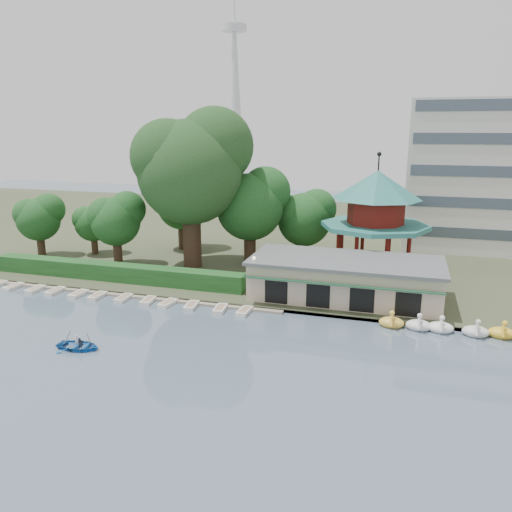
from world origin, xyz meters
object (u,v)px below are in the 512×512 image
at_px(pavilion, 376,212).
at_px(rowboat_with_passengers, 78,343).
at_px(dock, 124,294).
at_px(big_tree, 192,164).
at_px(boathouse, 345,278).

bearing_deg(pavilion, rowboat_with_passengers, -126.96).
distance_m(dock, pavilion, 29.14).
xyz_separation_m(dock, big_tree, (3.16, 11.00, 12.54)).
bearing_deg(dock, big_tree, 73.94).
xyz_separation_m(dock, pavilion, (24.00, 14.80, 7.36)).
height_order(dock, pavilion, pavilion).
distance_m(boathouse, big_tree, 22.35).
xyz_separation_m(boathouse, pavilion, (2.00, 10.03, 5.11)).
distance_m(dock, boathouse, 22.62).
relative_size(boathouse, pavilion, 1.38).
height_order(pavilion, rowboat_with_passengers, pavilion).
relative_size(dock, rowboat_with_passengers, 6.75).
bearing_deg(pavilion, dock, -148.34).
bearing_deg(rowboat_with_passengers, pavilion, 53.04).
bearing_deg(dock, boathouse, 12.24).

